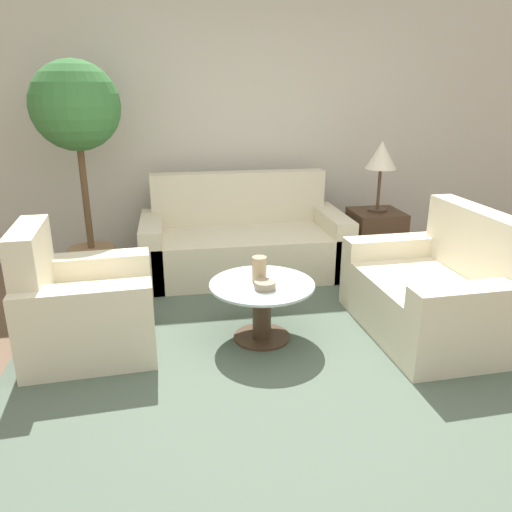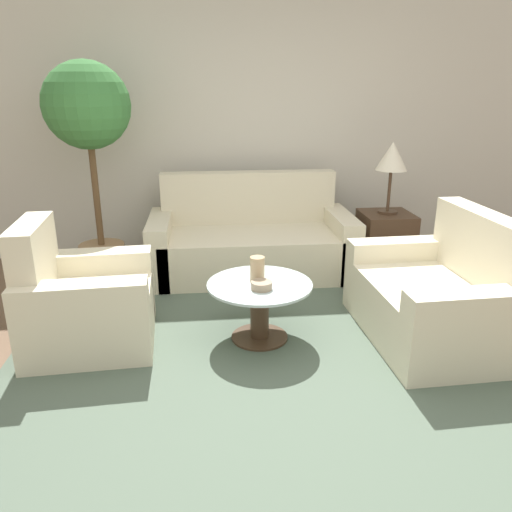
# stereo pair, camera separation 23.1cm
# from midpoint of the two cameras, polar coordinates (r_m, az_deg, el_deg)

# --- Properties ---
(ground_plane) EXTENTS (14.00, 14.00, 0.00)m
(ground_plane) POSITION_cam_midpoint_polar(r_m,az_deg,el_deg) (3.19, 6.37, -14.49)
(ground_plane) COLOR brown
(wall_back) EXTENTS (10.00, 0.06, 2.60)m
(wall_back) POSITION_cam_midpoint_polar(r_m,az_deg,el_deg) (5.34, 0.71, 14.10)
(wall_back) COLOR beige
(wall_back) RESTS_ON ground_plane
(rug) EXTENTS (3.45, 3.67, 0.01)m
(rug) POSITION_cam_midpoint_polar(r_m,az_deg,el_deg) (3.69, 2.22, -9.34)
(rug) COLOR #4C5B4C
(rug) RESTS_ON ground_plane
(sofa_main) EXTENTS (1.94, 0.92, 0.94)m
(sofa_main) POSITION_cam_midpoint_polar(r_m,az_deg,el_deg) (4.90, 0.77, 1.57)
(sofa_main) COLOR beige
(sofa_main) RESTS_ON ground_plane
(armchair) EXTENTS (0.89, 0.89, 0.90)m
(armchair) POSITION_cam_midpoint_polar(r_m,az_deg,el_deg) (3.68, -17.68, -5.45)
(armchair) COLOR beige
(armchair) RESTS_ON ground_plane
(loveseat) EXTENTS (0.92, 1.30, 0.92)m
(loveseat) POSITION_cam_midpoint_polar(r_m,az_deg,el_deg) (3.88, 21.96, -4.65)
(loveseat) COLOR beige
(loveseat) RESTS_ON ground_plane
(coffee_table) EXTENTS (0.75, 0.75, 0.43)m
(coffee_table) POSITION_cam_midpoint_polar(r_m,az_deg,el_deg) (3.57, 2.28, -5.44)
(coffee_table) COLOR #422D1E
(coffee_table) RESTS_ON ground_plane
(side_table) EXTENTS (0.48, 0.48, 0.59)m
(side_table) POSITION_cam_midpoint_polar(r_m,az_deg,el_deg) (5.06, 15.76, 1.48)
(side_table) COLOR #422D1E
(side_table) RESTS_ON ground_plane
(table_lamp) EXTENTS (0.29, 0.29, 0.67)m
(table_lamp) POSITION_cam_midpoint_polar(r_m,az_deg,el_deg) (4.89, 16.62, 10.62)
(table_lamp) COLOR #422D1E
(table_lamp) RESTS_ON side_table
(potted_plant) EXTENTS (0.76, 0.76, 1.97)m
(potted_plant) POSITION_cam_midpoint_polar(r_m,az_deg,el_deg) (4.75, -17.22, 14.14)
(potted_plant) COLOR #93704C
(potted_plant) RESTS_ON ground_plane
(vase) EXTENTS (0.10, 0.10, 0.18)m
(vase) POSITION_cam_midpoint_polar(r_m,az_deg,el_deg) (3.50, 2.04, -1.56)
(vase) COLOR tan
(vase) RESTS_ON coffee_table
(bowl) EXTENTS (0.15, 0.15, 0.05)m
(bowl) POSITION_cam_midpoint_polar(r_m,az_deg,el_deg) (3.40, 2.59, -3.39)
(bowl) COLOR gray
(bowl) RESTS_ON coffee_table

